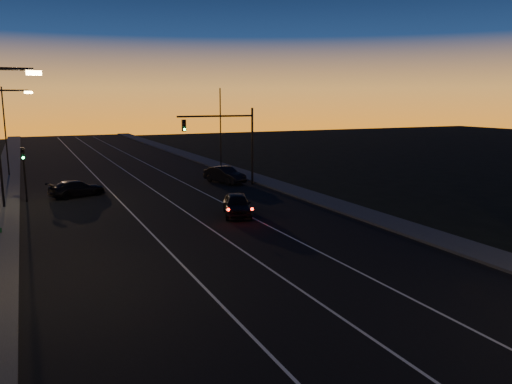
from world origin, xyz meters
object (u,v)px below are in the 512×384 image
lead_car (237,205)px  cross_car (77,188)px  signal_mast (228,133)px  right_car (225,175)px

lead_car → cross_car: 14.75m
signal_mast → lead_car: (-3.77, -10.97, -4.03)m
lead_car → right_car: right_car is taller
right_car → cross_car: size_ratio=1.00×
signal_mast → cross_car: size_ratio=1.46×
signal_mast → right_car: size_ratio=1.45×
cross_car → signal_mast: bearing=-2.8°
right_car → lead_car: bearing=-107.9°
signal_mast → lead_car: size_ratio=1.39×
signal_mast → right_car: bearing=79.0°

